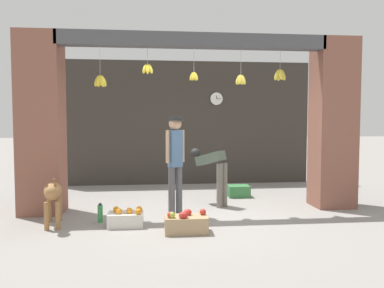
{
  "coord_description": "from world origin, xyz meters",
  "views": [
    {
      "loc": [
        -0.68,
        -6.23,
        1.57
      ],
      "look_at": [
        0.0,
        0.45,
        1.16
      ],
      "focal_mm": 35.0,
      "sensor_mm": 36.0,
      "label": 1
    }
  ],
  "objects": [
    {
      "name": "shopkeeper",
      "position": [
        -0.33,
        -0.07,
        0.97
      ],
      "size": [
        0.32,
        0.3,
        1.65
      ],
      "rotation": [
        0.0,
        0.0,
        3.59
      ],
      "color": "#56565B",
      "rests_on": "ground_plane"
    },
    {
      "name": "shop_pillar_right",
      "position": [
        2.57,
        0.3,
        1.52
      ],
      "size": [
        0.7,
        0.6,
        3.04
      ],
      "primitive_type": "cube",
      "color": "brown",
      "rests_on": "ground_plane"
    },
    {
      "name": "water_bottle",
      "position": [
        -1.52,
        -0.41,
        0.14
      ],
      "size": [
        0.08,
        0.08,
        0.3
      ],
      "color": "#38934C",
      "rests_on": "ground_plane"
    },
    {
      "name": "ground_plane",
      "position": [
        0.0,
        0.0,
        0.0
      ],
      "size": [
        60.0,
        60.0,
        0.0
      ],
      "primitive_type": "plane",
      "color": "gray"
    },
    {
      "name": "fruit_crate_oranges",
      "position": [
        -1.1,
        -0.67,
        0.12
      ],
      "size": [
        0.52,
        0.34,
        0.29
      ],
      "color": "silver",
      "rests_on": "ground_plane"
    },
    {
      "name": "worker_stooping",
      "position": [
        0.4,
        0.59,
        0.69
      ],
      "size": [
        0.64,
        0.68,
        1.05
      ],
      "rotation": [
        0.0,
        0.0,
        0.74
      ],
      "color": "#6B665B",
      "rests_on": "ground_plane"
    },
    {
      "name": "shop_back_wall",
      "position": [
        0.0,
        3.05,
        1.52
      ],
      "size": [
        6.44,
        0.12,
        3.04
      ],
      "primitive_type": "cube",
      "color": "#38332D",
      "rests_on": "ground_plane"
    },
    {
      "name": "dog",
      "position": [
        -2.18,
        -0.55,
        0.49
      ],
      "size": [
        0.37,
        0.92,
        0.71
      ],
      "rotation": [
        0.0,
        0.0,
        -1.38
      ],
      "color": "#9E7042",
      "rests_on": "ground_plane"
    },
    {
      "name": "storefront_awning",
      "position": [
        -0.01,
        0.12,
        2.88
      ],
      "size": [
        4.54,
        0.3,
        0.92
      ],
      "color": "#4C4C51"
    },
    {
      "name": "produce_box_green",
      "position": [
        1.06,
        1.31,
        0.12
      ],
      "size": [
        0.44,
        0.34,
        0.24
      ],
      "primitive_type": "cube",
      "color": "#387A42",
      "rests_on": "ground_plane"
    },
    {
      "name": "fruit_crate_apples",
      "position": [
        -0.24,
        -1.08,
        0.13
      ],
      "size": [
        0.6,
        0.34,
        0.32
      ],
      "color": "tan",
      "rests_on": "ground_plane"
    },
    {
      "name": "wall_clock",
      "position": [
        0.87,
        2.98,
        2.12
      ],
      "size": [
        0.33,
        0.03,
        0.33
      ],
      "color": "black"
    },
    {
      "name": "shop_pillar_left",
      "position": [
        -2.57,
        0.3,
        1.52
      ],
      "size": [
        0.7,
        0.6,
        3.04
      ],
      "primitive_type": "cube",
      "color": "brown",
      "rests_on": "ground_plane"
    }
  ]
}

